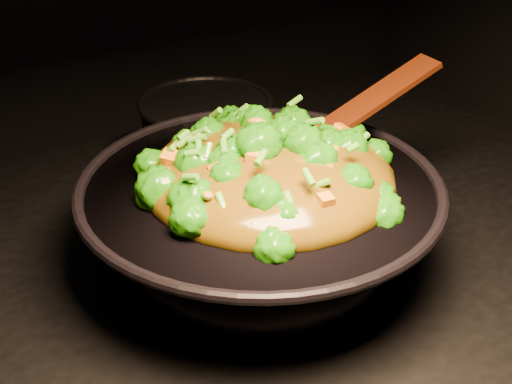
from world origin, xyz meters
TOP-DOWN VIEW (x-y plane):
  - wok at (-0.07, -0.04)m, footprint 0.50×0.50m
  - stir_fry at (-0.06, -0.04)m, footprint 0.41×0.41m
  - spatula at (0.09, -0.02)m, footprint 0.28×0.06m
  - back_pot at (0.01, 0.26)m, footprint 0.22×0.22m

SIDE VIEW (x-z plane):
  - back_pot at x=0.01m, z-range 0.90..1.02m
  - wok at x=-0.07m, z-range 0.90..1.03m
  - spatula at x=0.09m, z-range 1.02..1.14m
  - stir_fry at x=-0.06m, z-range 1.03..1.14m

